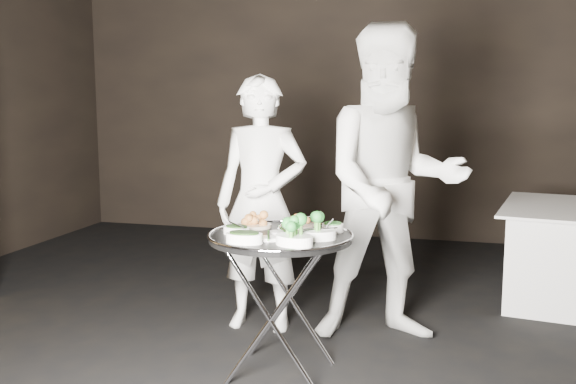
% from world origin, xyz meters
% --- Properties ---
extents(floor, '(6.00, 7.00, 0.05)m').
position_xyz_m(floor, '(0.00, 0.00, -0.03)').
color(floor, black).
rests_on(floor, ground).
extents(wall_back, '(6.00, 0.05, 3.00)m').
position_xyz_m(wall_back, '(0.00, 3.52, 1.50)').
color(wall_back, black).
rests_on(wall_back, floor).
extents(tray_stand, '(0.50, 0.42, 0.73)m').
position_xyz_m(tray_stand, '(0.18, -0.05, 0.41)').
color(tray_stand, silver).
rests_on(tray_stand, floor).
extents(serving_tray, '(0.75, 0.75, 0.04)m').
position_xyz_m(serving_tray, '(0.18, -0.05, 0.74)').
color(serving_tray, black).
rests_on(serving_tray, tray_stand).
extents(potato_plate_a, '(0.20, 0.20, 0.07)m').
position_xyz_m(potato_plate_a, '(-0.00, 0.10, 0.78)').
color(potato_plate_a, beige).
rests_on(potato_plate_a, serving_tray).
extents(potato_plate_b, '(0.18, 0.18, 0.06)m').
position_xyz_m(potato_plate_b, '(0.23, 0.15, 0.78)').
color(potato_plate_b, beige).
rests_on(potato_plate_b, serving_tray).
extents(greens_bowl, '(0.11, 0.11, 0.07)m').
position_xyz_m(greens_bowl, '(0.43, 0.09, 0.78)').
color(greens_bowl, white).
rests_on(greens_bowl, serving_tray).
extents(asparagus_plate_a, '(0.19, 0.16, 0.03)m').
position_xyz_m(asparagus_plate_a, '(0.19, -0.03, 0.77)').
color(asparagus_plate_a, white).
rests_on(asparagus_plate_a, serving_tray).
extents(asparagus_plate_b, '(0.18, 0.13, 0.03)m').
position_xyz_m(asparagus_plate_b, '(0.16, -0.19, 0.77)').
color(asparagus_plate_b, white).
rests_on(asparagus_plate_b, serving_tray).
extents(spinach_bowl_a, '(0.17, 0.13, 0.06)m').
position_xyz_m(spinach_bowl_a, '(-0.03, -0.10, 0.78)').
color(spinach_bowl_a, white).
rests_on(spinach_bowl_a, serving_tray).
extents(spinach_bowl_b, '(0.18, 0.12, 0.07)m').
position_xyz_m(spinach_bowl_b, '(0.07, -0.28, 0.79)').
color(spinach_bowl_b, white).
rests_on(spinach_bowl_b, serving_tray).
extents(broccoli_bowl_a, '(0.22, 0.19, 0.08)m').
position_xyz_m(broccoli_bowl_a, '(0.39, -0.11, 0.79)').
color(broccoli_bowl_a, white).
rests_on(broccoli_bowl_a, serving_tray).
extents(broccoli_bowl_b, '(0.23, 0.19, 0.08)m').
position_xyz_m(broccoli_bowl_b, '(0.31, -0.26, 0.79)').
color(broccoli_bowl_b, white).
rests_on(broccoli_bowl_b, serving_tray).
extents(serving_utensils, '(0.58, 0.41, 0.01)m').
position_xyz_m(serving_utensils, '(0.20, 0.02, 0.80)').
color(serving_utensils, silver).
rests_on(serving_utensils, serving_tray).
extents(waiter_left, '(0.59, 0.40, 1.59)m').
position_xyz_m(waiter_left, '(-0.13, 0.62, 0.79)').
color(waiter_left, silver).
rests_on(waiter_left, floor).
extents(waiter_right, '(1.08, 0.95, 1.88)m').
position_xyz_m(waiter_right, '(0.68, 0.63, 0.94)').
color(waiter_right, silver).
rests_on(waiter_right, floor).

